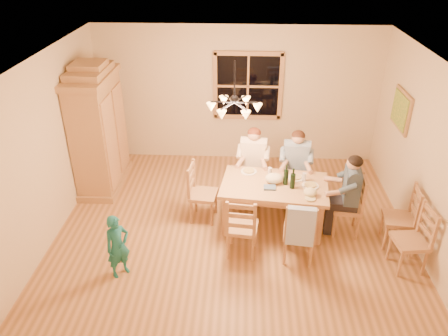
# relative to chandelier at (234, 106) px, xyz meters

# --- Properties ---
(floor) EXTENTS (5.50, 5.50, 0.00)m
(floor) POSITION_rel_chandelier_xyz_m (0.00, 0.00, -2.08)
(floor) COLOR olive
(floor) RESTS_ON ground
(ceiling) EXTENTS (5.50, 5.00, 0.02)m
(ceiling) POSITION_rel_chandelier_xyz_m (0.00, 0.00, 0.62)
(ceiling) COLOR white
(ceiling) RESTS_ON wall_back
(wall_back) EXTENTS (5.50, 0.02, 2.70)m
(wall_back) POSITION_rel_chandelier_xyz_m (0.00, 2.50, -0.73)
(wall_back) COLOR beige
(wall_back) RESTS_ON floor
(wall_left) EXTENTS (0.02, 5.00, 2.70)m
(wall_left) POSITION_rel_chandelier_xyz_m (-2.75, 0.00, -0.73)
(wall_left) COLOR beige
(wall_left) RESTS_ON floor
(wall_right) EXTENTS (0.02, 5.00, 2.70)m
(wall_right) POSITION_rel_chandelier_xyz_m (2.75, 0.00, -0.73)
(wall_right) COLOR beige
(wall_right) RESTS_ON floor
(window) EXTENTS (1.30, 0.06, 1.30)m
(window) POSITION_rel_chandelier_xyz_m (0.20, 2.47, -0.53)
(window) COLOR black
(window) RESTS_ON wall_back
(painting) EXTENTS (0.06, 0.78, 0.64)m
(painting) POSITION_rel_chandelier_xyz_m (2.71, 1.20, -0.48)
(painting) COLOR #A07545
(painting) RESTS_ON wall_right
(chandelier) EXTENTS (0.77, 0.68, 0.71)m
(chandelier) POSITION_rel_chandelier_xyz_m (0.00, 0.00, 0.00)
(chandelier) COLOR black
(chandelier) RESTS_ON ceiling
(armoire) EXTENTS (0.66, 1.40, 2.30)m
(armoire) POSITION_rel_chandelier_xyz_m (-2.42, 1.29, -1.02)
(armoire) COLOR #A07545
(armoire) RESTS_ON floor
(dining_table) EXTENTS (1.72, 1.16, 0.76)m
(dining_table) POSITION_rel_chandelier_xyz_m (0.63, 0.14, -1.42)
(dining_table) COLOR #AB7F4C
(dining_table) RESTS_ON floor
(chair_far_left) EXTENTS (0.48, 0.47, 0.99)m
(chair_far_left) POSITION_rel_chandelier_xyz_m (0.31, 0.94, -1.77)
(chair_far_left) COLOR #AC7A4B
(chair_far_left) RESTS_ON floor
(chair_far_right) EXTENTS (0.48, 0.47, 0.99)m
(chair_far_right) POSITION_rel_chandelier_xyz_m (1.03, 0.86, -1.77)
(chair_far_right) COLOR #AC7A4B
(chair_far_right) RESTS_ON floor
(chair_near_left) EXTENTS (0.48, 0.47, 0.99)m
(chair_near_left) POSITION_rel_chandelier_xyz_m (0.15, -0.58, -1.77)
(chair_near_left) COLOR #AC7A4B
(chair_near_left) RESTS_ON floor
(chair_near_right) EXTENTS (0.48, 0.47, 0.99)m
(chair_near_right) POSITION_rel_chandelier_xyz_m (0.95, -0.67, -1.77)
(chair_near_right) COLOR #AC7A4B
(chair_near_right) RESTS_ON floor
(chair_end_left) EXTENTS (0.47, 0.48, 0.99)m
(chair_end_left) POSITION_rel_chandelier_xyz_m (-0.49, 0.26, -1.77)
(chair_end_left) COLOR #AC7A4B
(chair_end_left) RESTS_ON floor
(chair_end_right) EXTENTS (0.47, 0.48, 0.99)m
(chair_end_right) POSITION_rel_chandelier_xyz_m (1.75, 0.01, -1.77)
(chair_end_right) COLOR #AC7A4B
(chair_end_right) RESTS_ON floor
(adult_woman) EXTENTS (0.42, 0.46, 0.87)m
(adult_woman) POSITION_rel_chandelier_xyz_m (0.31, 0.94, -1.24)
(adult_woman) COLOR beige
(adult_woman) RESTS_ON floor
(adult_plaid_man) EXTENTS (0.42, 0.46, 0.87)m
(adult_plaid_man) POSITION_rel_chandelier_xyz_m (1.03, 0.86, -1.24)
(adult_plaid_man) COLOR #305A86
(adult_plaid_man) RESTS_ON floor
(adult_slate_man) EXTENTS (0.46, 0.42, 0.87)m
(adult_slate_man) POSITION_rel_chandelier_xyz_m (1.75, 0.01, -1.24)
(adult_slate_man) COLOR #3C4E60
(adult_slate_man) RESTS_ON floor
(towel) EXTENTS (0.39, 0.14, 0.58)m
(towel) POSITION_rel_chandelier_xyz_m (0.93, -0.86, -1.38)
(towel) COLOR #9EB3D6
(towel) RESTS_ON chair_near_right
(wine_bottle_a) EXTENTS (0.08, 0.08, 0.33)m
(wine_bottle_a) POSITION_rel_chandelier_xyz_m (0.80, 0.14, -1.15)
(wine_bottle_a) COLOR black
(wine_bottle_a) RESTS_ON dining_table
(wine_bottle_b) EXTENTS (0.08, 0.08, 0.33)m
(wine_bottle_b) POSITION_rel_chandelier_xyz_m (0.89, 0.03, -1.15)
(wine_bottle_b) COLOR black
(wine_bottle_b) RESTS_ON dining_table
(plate_woman) EXTENTS (0.26, 0.26, 0.02)m
(plate_woman) POSITION_rel_chandelier_xyz_m (0.23, 0.49, -1.31)
(plate_woman) COLOR white
(plate_woman) RESTS_ON dining_table
(plate_plaid) EXTENTS (0.26, 0.26, 0.02)m
(plate_plaid) POSITION_rel_chandelier_xyz_m (0.98, 0.33, -1.31)
(plate_plaid) COLOR white
(plate_plaid) RESTS_ON dining_table
(plate_slate) EXTENTS (0.26, 0.26, 0.02)m
(plate_slate) POSITION_rel_chandelier_xyz_m (1.17, 0.09, -1.31)
(plate_slate) COLOR white
(plate_slate) RESTS_ON dining_table
(wine_glass_a) EXTENTS (0.06, 0.06, 0.14)m
(wine_glass_a) POSITION_rel_chandelier_xyz_m (0.57, 0.40, -1.25)
(wine_glass_a) COLOR silver
(wine_glass_a) RESTS_ON dining_table
(wine_glass_b) EXTENTS (0.06, 0.06, 0.14)m
(wine_glass_b) POSITION_rel_chandelier_xyz_m (1.09, 0.25, -1.25)
(wine_glass_b) COLOR silver
(wine_glass_b) RESTS_ON dining_table
(cap) EXTENTS (0.20, 0.20, 0.11)m
(cap) POSITION_rel_chandelier_xyz_m (1.14, -0.16, -1.26)
(cap) COLOR beige
(cap) RESTS_ON dining_table
(napkin) EXTENTS (0.19, 0.16, 0.03)m
(napkin) POSITION_rel_chandelier_xyz_m (0.55, 0.00, -1.30)
(napkin) COLOR slate
(napkin) RESTS_ON dining_table
(cloth_bundle) EXTENTS (0.28, 0.22, 0.15)m
(cloth_bundle) POSITION_rel_chandelier_xyz_m (0.63, 0.18, -1.24)
(cloth_bundle) COLOR beige
(cloth_bundle) RESTS_ON dining_table
(child) EXTENTS (0.40, 0.40, 0.94)m
(child) POSITION_rel_chandelier_xyz_m (-1.52, -1.11, -1.61)
(child) COLOR #196B73
(child) RESTS_ON floor
(chair_spare_front) EXTENTS (0.47, 0.49, 0.99)m
(chair_spare_front) POSITION_rel_chandelier_xyz_m (2.45, -0.80, -1.77)
(chair_spare_front) COLOR #AC7A4B
(chair_spare_front) RESTS_ON floor
(chair_spare_back) EXTENTS (0.47, 0.49, 0.99)m
(chair_spare_back) POSITION_rel_chandelier_xyz_m (2.45, -0.27, -1.77)
(chair_spare_back) COLOR #AC7A4B
(chair_spare_back) RESTS_ON floor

